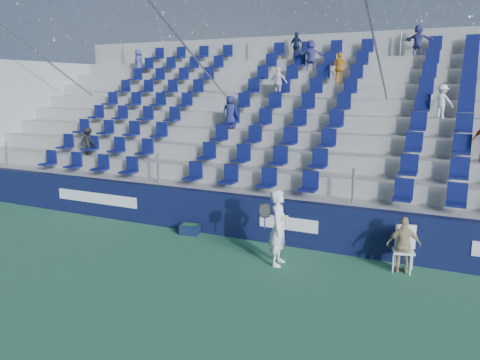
# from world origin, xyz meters

# --- Properties ---
(ground) EXTENTS (70.00, 70.00, 0.00)m
(ground) POSITION_xyz_m (0.00, 0.00, 0.00)
(ground) COLOR #30714D
(ground) RESTS_ON ground
(sponsor_wall) EXTENTS (24.00, 0.32, 1.20)m
(sponsor_wall) POSITION_xyz_m (0.00, 3.15, 0.60)
(sponsor_wall) COLOR #10153A
(sponsor_wall) RESTS_ON ground
(grandstand) EXTENTS (24.00, 8.17, 6.63)m
(grandstand) POSITION_xyz_m (0.00, 8.24, 2.13)
(grandstand) COLOR #999994
(grandstand) RESTS_ON ground
(tennis_player) EXTENTS (0.69, 0.70, 1.80)m
(tennis_player) POSITION_xyz_m (1.73, 1.71, 0.90)
(tennis_player) COLOR white
(tennis_player) RESTS_ON ground
(line_judge_chair) EXTENTS (0.56, 0.57, 1.04)m
(line_judge_chair) POSITION_xyz_m (4.42, 2.66, 0.59)
(line_judge_chair) COLOR white
(line_judge_chair) RESTS_ON ground
(line_judge) EXTENTS (0.81, 0.54, 1.29)m
(line_judge) POSITION_xyz_m (4.42, 2.50, 0.64)
(line_judge) COLOR tan
(line_judge) RESTS_ON ground
(ball_bin) EXTENTS (0.57, 0.42, 0.30)m
(ball_bin) POSITION_xyz_m (-1.36, 2.75, 0.16)
(ball_bin) COLOR #0F1A37
(ball_bin) RESTS_ON ground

